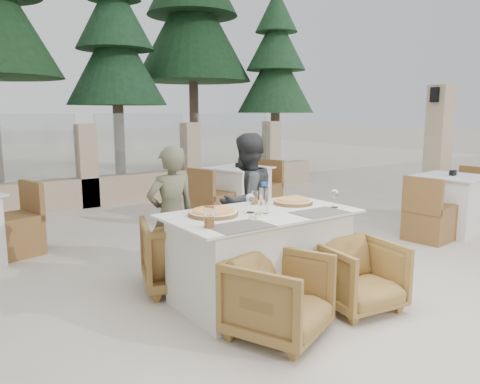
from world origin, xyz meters
TOP-DOWN VIEW (x-y plane):
  - ground at (0.00, 0.00)m, footprint 80.00×80.00m
  - sand_patch at (0.00, 14.00)m, footprint 30.00×16.00m
  - perimeter_wall_far at (0.00, 4.80)m, footprint 10.00×0.34m
  - lantern_pillar at (4.20, 1.00)m, footprint 0.34×0.34m
  - pine_centre at (1.50, 7.20)m, footprint 2.20×2.20m
  - pine_mid_right at (3.80, 7.80)m, footprint 2.99×2.99m
  - pine_far_right at (5.50, 6.50)m, footprint 1.98×1.98m
  - dining_table at (-0.06, -0.07)m, footprint 1.60×0.90m
  - placemat_near_left at (-0.48, -0.38)m, footprint 0.45×0.30m
  - placemat_near_right at (0.33, -0.37)m, footprint 0.45×0.30m
  - pizza_left at (-0.45, 0.05)m, footprint 0.52×0.52m
  - pizza_right at (0.40, 0.03)m, footprint 0.42×0.42m
  - water_bottle at (-0.06, -0.12)m, footprint 0.08×0.08m
  - wine_glass_centre at (-0.14, -0.04)m, footprint 0.08×0.08m
  - wine_glass_corner at (0.59, -0.30)m, footprint 0.09×0.09m
  - beer_glass_left at (-0.69, -0.28)m, footprint 0.10×0.10m
  - beer_glass_right at (0.11, 0.23)m, footprint 0.08×0.08m
  - olive_dish at (-0.23, -0.26)m, footprint 0.13×0.13m
  - armchair_far_left at (-0.47, 0.57)m, footprint 0.89×0.90m
  - armchair_far_right at (0.47, 0.70)m, footprint 0.79×0.80m
  - armchair_near_left at (-0.36, -0.68)m, footprint 0.85×0.86m
  - armchair_near_right at (0.49, -0.68)m, footprint 0.68×0.70m
  - diner_left at (-0.51, 0.69)m, footprint 0.48×0.32m
  - diner_right at (0.32, 0.65)m, footprint 0.77×0.65m
  - bg_table_b at (1.65, 2.67)m, footprint 1.80×1.23m
  - bg_table_c at (3.42, 0.28)m, footprint 1.73×1.03m

SIDE VIEW (x-z plane):
  - ground at x=0.00m, z-range 0.00..0.00m
  - sand_patch at x=0.00m, z-range 0.00..0.01m
  - armchair_near_right at x=0.49m, z-range 0.00..0.56m
  - armchair_near_left at x=-0.36m, z-range 0.00..0.60m
  - armchair_far_right at x=0.47m, z-range 0.00..0.62m
  - armchair_far_left at x=-0.47m, z-range 0.00..0.65m
  - dining_table at x=-0.06m, z-range 0.00..0.77m
  - bg_table_b at x=1.65m, z-range 0.00..0.77m
  - bg_table_c at x=3.42m, z-range 0.00..0.77m
  - diner_left at x=-0.51m, z-range 0.00..1.30m
  - diner_right at x=0.32m, z-range 0.00..1.39m
  - placemat_near_left at x=-0.48m, z-range 0.77..0.77m
  - placemat_near_right at x=0.33m, z-range 0.77..0.77m
  - olive_dish at x=-0.23m, z-range 0.77..0.81m
  - pizza_right at x=0.40m, z-range 0.77..0.82m
  - pizza_left at x=-0.45m, z-range 0.77..0.82m
  - perimeter_wall_far at x=0.00m, z-range 0.00..1.60m
  - beer_glass_right at x=0.11m, z-range 0.77..0.90m
  - beer_glass_left at x=-0.69m, z-range 0.77..0.92m
  - wine_glass_centre at x=-0.14m, z-range 0.77..0.95m
  - wine_glass_corner at x=0.59m, z-range 0.77..0.95m
  - water_bottle at x=-0.06m, z-range 0.77..1.03m
  - lantern_pillar at x=4.20m, z-range 0.00..2.00m
  - pine_far_right at x=5.50m, z-range 0.00..4.50m
  - pine_centre at x=1.50m, z-range 0.00..5.00m
  - pine_mid_right at x=3.80m, z-range 0.00..6.80m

